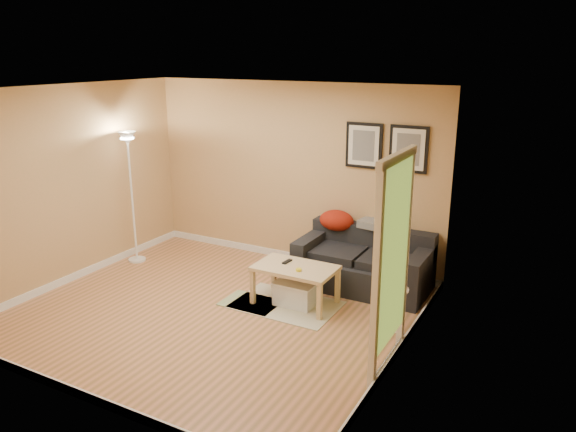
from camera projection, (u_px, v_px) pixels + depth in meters
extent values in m
plane|color=tan|center=(214.00, 312.00, 6.64)|extent=(4.50, 4.50, 0.00)
plane|color=white|center=(205.00, 89.00, 5.90)|extent=(4.50, 4.50, 0.00)
plane|color=tan|center=(292.00, 174.00, 7.96)|extent=(4.50, 0.00, 4.50)
plane|color=tan|center=(66.00, 264.00, 4.59)|extent=(4.50, 0.00, 4.50)
plane|color=tan|center=(70.00, 185.00, 7.30)|extent=(0.00, 4.00, 4.00)
plane|color=tan|center=(403.00, 238.00, 5.25)|extent=(0.00, 4.00, 4.00)
cube|color=white|center=(292.00, 256.00, 8.31)|extent=(4.50, 0.02, 0.10)
cube|color=white|center=(83.00, 395.00, 4.95)|extent=(4.50, 0.02, 0.10)
cube|color=white|center=(81.00, 273.00, 7.65)|extent=(0.02, 4.00, 0.10)
cube|color=white|center=(395.00, 354.00, 5.61)|extent=(0.02, 4.00, 0.10)
cube|color=beige|center=(286.00, 305.00, 6.81)|extent=(1.25, 0.85, 0.01)
cube|color=#668C4C|center=(251.00, 303.00, 6.86)|extent=(0.70, 0.50, 0.01)
cube|color=black|center=(287.00, 262.00, 6.85)|extent=(0.06, 0.16, 0.02)
cylinder|color=yellow|center=(299.00, 270.00, 6.58)|extent=(0.07, 0.07, 0.03)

